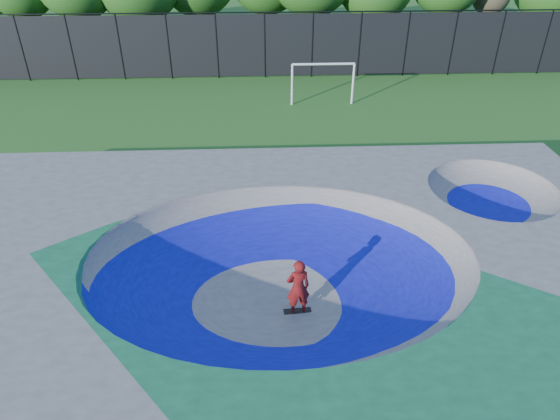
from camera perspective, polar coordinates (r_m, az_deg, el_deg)
The scene contains 6 objects.
ground at distance 14.85m, azimuth -0.02°, elevation -9.81°, with size 120.00×120.00×0.00m, color #235618.
skate_deck at distance 14.36m, azimuth -0.02°, elevation -7.58°, with size 22.00×14.00×1.50m, color gray.
skater at distance 13.77m, azimuth 2.08°, elevation -8.84°, with size 0.66×0.43×1.81m, color red.
skateboard at distance 14.36m, azimuth 2.01°, elevation -11.49°, with size 0.78×0.22×0.05m, color black.
soccer_goal at distance 28.43m, azimuth 4.94°, elevation 15.03°, with size 3.51×0.12×2.32m.
fence at distance 32.98m, azimuth -1.74°, elevation 18.40°, with size 48.09×0.09×4.04m.
Camera 1 is at (-0.49, -11.04, 9.93)m, focal length 32.00 mm.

